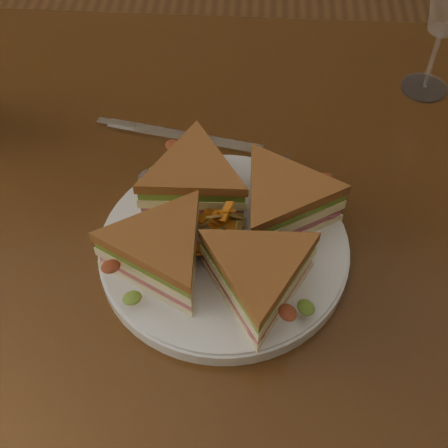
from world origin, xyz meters
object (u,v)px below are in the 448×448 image
knife (173,135)px  spoon (177,176)px  plate (224,249)px  table (222,269)px  sandwich_wedges (224,227)px

knife → spoon: bearing=-68.4°
plate → knife: plate is taller
table → knife: knife is taller
table → sandwich_wedges: sandwich_wedges is taller
plate → sandwich_wedges: (0.00, -0.00, 0.04)m
plate → sandwich_wedges: size_ratio=0.88×
plate → spoon: (-0.06, 0.11, -0.00)m
sandwich_wedges → spoon: bearing=120.0°
table → plate: bearing=-82.9°
spoon → knife: spoon is taller
sandwich_wedges → table: bearing=97.1°
table → sandwich_wedges: size_ratio=3.98×
table → knife: bearing=118.1°
plate → spoon: plate is taller
sandwich_wedges → spoon: size_ratio=1.68×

